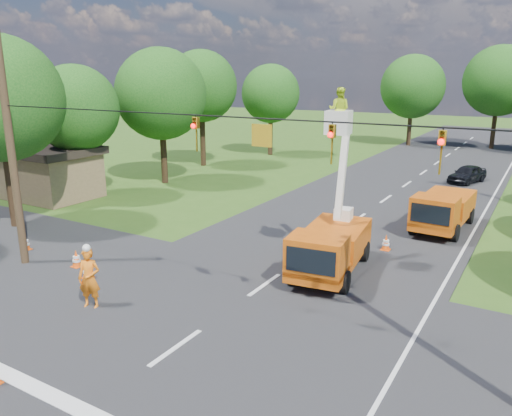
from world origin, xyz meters
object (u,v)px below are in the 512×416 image
Objects in this scene: tree_far_a at (413,87)px; shed at (51,172)px; traffic_cone_7 at (421,219)px; traffic_cone_5 at (76,259)px; tree_left_c at (75,109)px; traffic_cone_2 at (330,268)px; tree_left_e at (201,86)px; tree_left_f at (271,94)px; distant_car at (467,174)px; traffic_cone_6 at (25,243)px; pole_left at (11,153)px; bucket_truck at (331,237)px; second_truck at (443,209)px; traffic_cone_4 at (87,270)px; tree_left_d at (161,94)px; tree_far_b at (499,81)px; ground_worker at (89,278)px; traffic_cone_3 at (386,243)px; tree_left_b at (0,99)px.

shed is at bearing -110.38° from tree_far_a.
traffic_cone_7 is 0.13× the size of shed.
tree_left_c reaches higher than traffic_cone_5.
traffic_cone_2 is 25.91m from tree_left_e.
traffic_cone_5 is at bearing -75.64° from tree_left_f.
distant_car is at bearing 66.81° from traffic_cone_5.
pole_left reaches higher than traffic_cone_6.
bucket_truck reaches higher than traffic_cone_7.
traffic_cone_6 is at bearing -138.09° from second_truck.
tree_left_d reaches higher than traffic_cone_4.
tree_left_f is at bearing -139.88° from tree_far_b.
traffic_cone_5 is 0.08× the size of pole_left.
traffic_cone_7 is 24.89m from tree_left_f.
ground_worker is 16.80m from tree_left_c.
traffic_cone_5 is at bearing 19.11° from pole_left.
traffic_cone_7 is 31.09m from tree_far_a.
ground_worker is 44.70m from tree_far_a.
bucket_truck is 29.89m from tree_left_f.
pole_left reaches higher than distant_car.
tree_left_e is at bearing 130.51° from bucket_truck.
distant_car is 5.15× the size of traffic_cone_6.
traffic_cone_3 is at bearing -33.77° from tree_left_e.
shed is 14.87m from tree_left_e.
ground_worker is at bearing -71.11° from tree_left_f.
tree_left_e is (-2.30, 19.00, 0.18)m from tree_left_b.
shed reaches higher than traffic_cone_6.
traffic_cone_3 is at bearing 45.27° from traffic_cone_4.
tree_left_f reaches higher than second_truck.
shed is at bearing -119.58° from tree_far_b.
tree_left_b is 41.11m from tree_far_a.
traffic_cone_2 is (-2.42, -8.33, -0.69)m from second_truck.
tree_left_e is (-20.95, 8.71, 5.44)m from second_truck.
tree_left_c reaches higher than traffic_cone_7.
traffic_cone_7 is 0.08× the size of tree_left_d.
distant_car is at bearing 88.42° from traffic_cone_7.
pole_left reaches higher than tree_left_f.
bucket_truck is 18.85m from tree_left_c.
tree_left_d is at bearing 121.15° from traffic_cone_4.
traffic_cone_6 is (-3.50, 0.21, 0.00)m from traffic_cone_5.
traffic_cone_2 is 30.47m from tree_left_f.
second_truck is at bearing -14.31° from traffic_cone_7.
traffic_cone_6 is 0.08× the size of tree_left_f.
traffic_cone_6 is (-4.77, 0.78, 0.00)m from traffic_cone_4.
bucket_truck is at bearing -100.68° from traffic_cone_7.
traffic_cone_4 is (-10.20, -13.11, -0.69)m from second_truck.
pole_left reaches higher than traffic_cone_7.
traffic_cone_3 is (-0.79, -16.90, -0.26)m from distant_car.
tree_left_d reaches higher than tree_left_c.
bucket_truck is at bearing -105.60° from second_truck.
traffic_cone_4 is (-9.50, -25.70, -0.26)m from distant_car.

